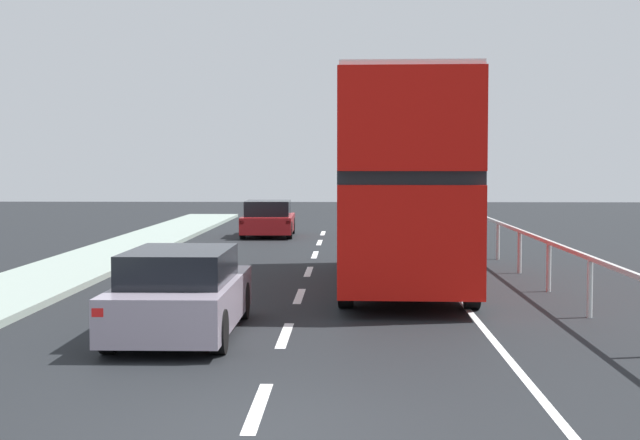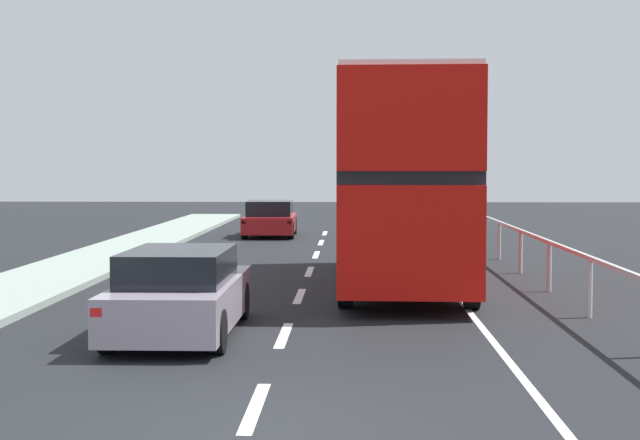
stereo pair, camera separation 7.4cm
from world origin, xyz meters
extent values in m
cube|color=black|center=(0.00, 0.00, -0.05)|extent=(75.43, 120.00, 0.10)
cube|color=silver|center=(0.00, 0.78, 0.00)|extent=(0.16, 2.27, 0.01)
cube|color=silver|center=(0.00, 5.33, 0.00)|extent=(0.16, 2.27, 0.01)
cube|color=silver|center=(0.00, 9.88, 0.00)|extent=(0.16, 2.27, 0.01)
cube|color=silver|center=(0.00, 14.43, 0.00)|extent=(0.16, 2.27, 0.01)
cube|color=silver|center=(0.00, 18.98, 0.00)|extent=(0.16, 2.27, 0.01)
cube|color=silver|center=(0.00, 23.53, 0.00)|extent=(0.16, 2.27, 0.01)
cube|color=silver|center=(0.00, 28.08, 0.00)|extent=(0.16, 2.27, 0.01)
cube|color=silver|center=(3.21, 9.00, 0.00)|extent=(0.12, 46.00, 0.01)
cube|color=#B8B9B9|center=(5.23, 9.00, 1.05)|extent=(0.08, 42.00, 0.08)
cylinder|color=#B8B9B9|center=(5.23, 7.25, 0.52)|extent=(0.10, 0.10, 1.05)
cylinder|color=#B8B9B9|center=(5.23, 10.75, 0.52)|extent=(0.10, 0.10, 1.05)
cylinder|color=#B8B9B9|center=(5.23, 14.25, 0.52)|extent=(0.10, 0.10, 1.05)
cylinder|color=#B8B9B9|center=(5.23, 17.75, 0.52)|extent=(0.10, 0.10, 1.05)
cylinder|color=#B8B9B9|center=(5.23, 21.25, 0.52)|extent=(0.10, 0.10, 1.05)
cylinder|color=#B8B9B9|center=(5.23, 24.75, 0.52)|extent=(0.10, 0.10, 1.05)
cylinder|color=#B8B9B9|center=(5.23, 28.25, 0.52)|extent=(0.10, 0.10, 1.05)
cube|color=red|center=(2.24, 11.73, 1.34)|extent=(2.89, 10.14, 1.99)
cube|color=black|center=(2.24, 11.73, 2.46)|extent=(2.89, 9.73, 0.24)
cube|color=red|center=(2.24, 11.73, 3.47)|extent=(2.89, 10.14, 1.80)
cube|color=silver|center=(2.24, 11.73, 4.42)|extent=(2.83, 9.93, 0.10)
cube|color=black|center=(2.42, 16.73, 1.44)|extent=(2.29, 0.12, 1.39)
cube|color=yellow|center=(2.42, 16.73, 3.92)|extent=(1.53, 0.09, 0.28)
cylinder|color=black|center=(1.20, 15.40, 0.50)|extent=(0.31, 1.01, 1.00)
cylinder|color=black|center=(3.54, 15.32, 0.50)|extent=(0.31, 1.01, 1.00)
cylinder|color=black|center=(0.96, 8.35, 0.50)|extent=(0.31, 1.01, 1.00)
cylinder|color=black|center=(3.30, 8.27, 0.50)|extent=(0.31, 1.01, 1.00)
cube|color=gray|center=(-1.62, 5.34, 0.52)|extent=(1.76, 4.54, 0.68)
cube|color=black|center=(-1.62, 5.11, 1.12)|extent=(1.54, 2.50, 0.51)
cube|color=red|center=(-2.38, 3.10, 0.69)|extent=(0.16, 0.06, 0.12)
cube|color=red|center=(-0.85, 3.11, 0.69)|extent=(0.16, 0.06, 0.12)
cylinder|color=black|center=(-2.42, 6.91, 0.32)|extent=(0.20, 0.64, 0.64)
cylinder|color=black|center=(-0.84, 6.91, 0.32)|extent=(0.20, 0.64, 0.64)
cylinder|color=black|center=(-2.40, 3.77, 0.32)|extent=(0.20, 0.64, 0.64)
cylinder|color=black|center=(-0.83, 3.78, 0.32)|extent=(0.20, 0.64, 0.64)
cube|color=maroon|center=(-2.00, 26.41, 0.48)|extent=(1.93, 4.10, 0.61)
cube|color=black|center=(-2.00, 26.21, 1.07)|extent=(1.67, 2.27, 0.56)
cube|color=red|center=(-2.78, 24.39, 0.64)|extent=(0.16, 0.06, 0.12)
cube|color=red|center=(-1.14, 24.43, 0.64)|extent=(0.16, 0.06, 0.12)
cylinder|color=black|center=(-2.87, 27.73, 0.32)|extent=(0.21, 0.64, 0.64)
cylinder|color=black|center=(-1.19, 27.76, 0.32)|extent=(0.21, 0.64, 0.64)
cylinder|color=black|center=(-2.82, 25.06, 0.32)|extent=(0.21, 0.64, 0.64)
cylinder|color=black|center=(-1.13, 25.10, 0.32)|extent=(0.21, 0.64, 0.64)
camera|label=1|loc=(1.00, -9.79, 2.68)|focal=54.52mm
camera|label=2|loc=(1.07, -9.79, 2.68)|focal=54.52mm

